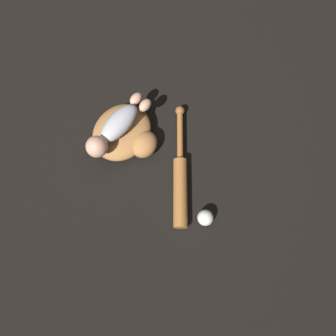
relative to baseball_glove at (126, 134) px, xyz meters
name	(u,v)px	position (x,y,z in m)	size (l,w,h in m)	color
ground_plane	(135,132)	(-0.05, 0.00, -0.05)	(6.00, 6.00, 0.00)	black
baseball_glove	(126,134)	(0.00, 0.00, 0.00)	(0.37, 0.36, 0.10)	#A8703D
baby_figure	(115,128)	(0.04, -0.01, 0.09)	(0.37, 0.18, 0.09)	#B2B2B7
baseball_bat	(180,179)	(-0.07, 0.32, -0.02)	(0.38, 0.48, 0.06)	#9E602D
baseball	(205,218)	(-0.05, 0.52, -0.01)	(0.07, 0.07, 0.07)	silver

